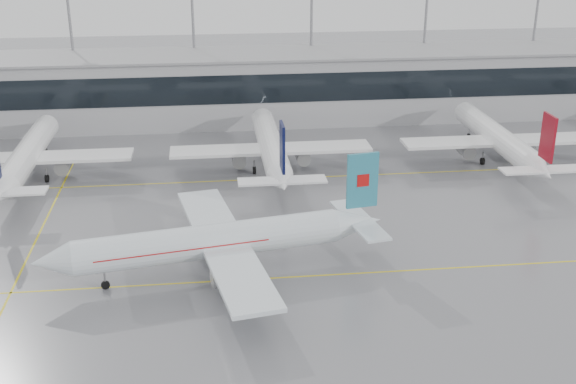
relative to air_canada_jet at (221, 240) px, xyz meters
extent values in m
plane|color=slate|center=(8.33, -1.90, -3.82)|extent=(320.00, 320.00, 0.00)
cube|color=yellow|center=(8.33, -1.90, -3.82)|extent=(120.00, 0.25, 0.01)
cube|color=yellow|center=(8.33, 28.10, -3.82)|extent=(120.00, 0.25, 0.01)
cube|color=yellow|center=(-21.67, 13.10, -3.82)|extent=(0.25, 60.00, 0.01)
cube|color=#A2A2A6|center=(8.33, 60.10, 2.18)|extent=(180.00, 15.00, 12.00)
cube|color=black|center=(8.33, 52.55, 3.68)|extent=(180.00, 0.20, 5.00)
cube|color=gray|center=(8.33, 60.10, 8.38)|extent=(182.00, 16.00, 0.40)
cylinder|color=gray|center=(-24.67, 66.10, 7.18)|extent=(0.50, 0.50, 22.00)
cylinder|color=gray|center=(-2.67, 66.10, 7.18)|extent=(0.50, 0.50, 22.00)
cylinder|color=gray|center=(19.33, 66.10, 7.18)|extent=(0.50, 0.50, 22.00)
cylinder|color=gray|center=(41.33, 66.10, 7.18)|extent=(0.50, 0.50, 22.00)
cylinder|color=gray|center=(63.33, 66.10, 7.18)|extent=(0.50, 0.50, 22.00)
cylinder|color=silver|center=(-1.25, -0.23, 0.07)|extent=(28.23, 8.63, 3.68)
cone|color=silver|center=(-17.01, -3.09, 0.07)|extent=(4.59, 4.33, 3.68)
cone|color=silver|center=(15.29, 2.78, 0.07)|extent=(6.17, 4.62, 3.68)
cube|color=silver|center=(0.23, 0.04, -0.33)|extent=(10.35, 30.77, 0.45)
cube|color=silver|center=(15.49, 2.81, 0.37)|extent=(4.84, 11.99, 0.25)
cube|color=teal|center=(15.69, 2.85, 5.04)|extent=(3.60, 0.99, 6.27)
cylinder|color=gray|center=(0.59, -4.77, -1.83)|extent=(3.92, 2.71, 2.10)
cylinder|color=gray|center=(-1.12, 4.67, -1.83)|extent=(3.92, 2.71, 2.10)
cylinder|color=gray|center=(-12.09, -2.20, -2.57)|extent=(0.20, 0.20, 1.60)
cylinder|color=black|center=(-12.09, -2.20, -3.37)|extent=(0.94, 0.46, 0.90)
cylinder|color=gray|center=(1.67, -2.34, -2.47)|extent=(0.24, 0.24, 1.60)
cylinder|color=black|center=(1.67, -2.34, -3.27)|extent=(1.16, 0.64, 1.10)
cylinder|color=gray|center=(0.74, 2.78, -2.47)|extent=(0.24, 0.24, 1.60)
cylinder|color=black|center=(0.74, 2.78, -3.27)|extent=(1.16, 0.64, 1.10)
cube|color=#B70F0F|center=(15.69, 2.85, 5.11)|extent=(1.46, 0.69, 1.40)
cube|color=#B70F0F|center=(-4.20, -0.76, 0.27)|extent=(18.37, 6.87, 0.12)
cylinder|color=white|center=(-26.67, 33.10, -0.02)|extent=(3.59, 27.36, 3.59)
cone|color=white|center=(-26.67, 48.78, -0.02)|extent=(3.59, 4.00, 3.59)
cone|color=white|center=(-26.67, 16.62, -0.02)|extent=(3.59, 5.60, 3.59)
cube|color=white|center=(-26.67, 31.60, -0.42)|extent=(29.64, 5.00, 0.45)
cylinder|color=gray|center=(-21.87, 32.10, -1.92)|extent=(2.10, 3.60, 2.10)
cylinder|color=gray|center=(-26.67, 43.78, -2.59)|extent=(0.20, 0.20, 1.56)
cylinder|color=black|center=(-26.67, 43.78, -3.37)|extent=(0.30, 0.90, 0.90)
cylinder|color=gray|center=(-29.27, 30.60, -2.49)|extent=(0.24, 0.24, 1.56)
cylinder|color=black|center=(-29.27, 30.60, -3.27)|extent=(0.45, 1.10, 1.10)
cylinder|color=gray|center=(-24.07, 30.60, -2.49)|extent=(0.24, 0.24, 1.56)
cylinder|color=black|center=(-24.07, 30.60, -3.27)|extent=(0.45, 1.10, 1.10)
cylinder|color=white|center=(8.33, 33.10, -0.02)|extent=(3.59, 27.36, 3.59)
cone|color=white|center=(8.33, 48.78, -0.02)|extent=(3.59, 4.00, 3.59)
cone|color=white|center=(8.33, 16.62, -0.02)|extent=(3.59, 5.60, 3.59)
cube|color=white|center=(8.33, 31.60, -0.42)|extent=(29.64, 5.00, 0.45)
cube|color=white|center=(8.33, 16.42, 0.28)|extent=(11.40, 2.80, 0.25)
cube|color=#090E34|center=(8.33, 16.22, 4.83)|extent=(0.35, 3.60, 6.12)
cylinder|color=gray|center=(3.53, 32.10, -1.92)|extent=(2.10, 3.60, 2.10)
cylinder|color=gray|center=(13.13, 32.10, -1.92)|extent=(2.10, 3.60, 2.10)
cylinder|color=gray|center=(8.33, 43.78, -2.59)|extent=(0.20, 0.20, 1.56)
cylinder|color=black|center=(8.33, 43.78, -3.37)|extent=(0.30, 0.90, 0.90)
cylinder|color=gray|center=(5.73, 30.60, -2.49)|extent=(0.24, 0.24, 1.56)
cylinder|color=black|center=(5.73, 30.60, -3.27)|extent=(0.45, 1.10, 1.10)
cylinder|color=gray|center=(10.93, 30.60, -2.49)|extent=(0.24, 0.24, 1.56)
cylinder|color=black|center=(10.93, 30.60, -3.27)|extent=(0.45, 1.10, 1.10)
cylinder|color=white|center=(43.33, 33.10, -0.02)|extent=(3.59, 27.36, 3.59)
cone|color=white|center=(43.33, 48.78, -0.02)|extent=(3.59, 4.00, 3.59)
cone|color=white|center=(43.33, 16.62, -0.02)|extent=(3.59, 5.60, 3.59)
cube|color=white|center=(43.33, 31.60, -0.42)|extent=(29.64, 5.00, 0.45)
cube|color=white|center=(43.33, 16.42, 0.28)|extent=(11.40, 2.80, 0.25)
cube|color=maroon|center=(43.33, 16.22, 4.83)|extent=(0.35, 3.60, 6.12)
cylinder|color=gray|center=(38.53, 32.10, -1.92)|extent=(2.10, 3.60, 2.10)
cylinder|color=gray|center=(48.13, 32.10, -1.92)|extent=(2.10, 3.60, 2.10)
cylinder|color=gray|center=(43.33, 43.78, -2.59)|extent=(0.20, 0.20, 1.56)
cylinder|color=black|center=(43.33, 43.78, -3.37)|extent=(0.30, 0.90, 0.90)
cylinder|color=gray|center=(40.73, 30.60, -2.49)|extent=(0.24, 0.24, 1.56)
cylinder|color=black|center=(40.73, 30.60, -3.27)|extent=(0.45, 1.10, 1.10)
cylinder|color=gray|center=(45.93, 30.60, -2.49)|extent=(0.24, 0.24, 1.56)
cylinder|color=black|center=(45.93, 30.60, -3.27)|extent=(0.45, 1.10, 1.10)
camera|label=1|loc=(-1.04, -69.52, 32.86)|focal=45.00mm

